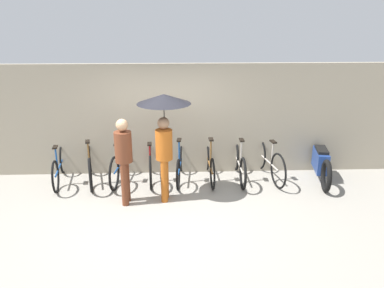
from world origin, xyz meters
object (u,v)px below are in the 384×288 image
at_px(parked_bicycle_0, 59,166).
at_px(parked_bicycle_1, 90,165).
at_px(parked_bicycle_2, 120,163).
at_px(parked_bicycle_3, 150,163).
at_px(parked_bicycle_6, 239,163).
at_px(parked_bicycle_4, 180,164).
at_px(parked_bicycle_5, 210,163).
at_px(parked_bicycle_7, 268,161).
at_px(motorcycle, 320,162).
at_px(pedestrian_center, 164,118).
at_px(pedestrian_leading, 124,155).

distance_m(parked_bicycle_0, parked_bicycle_1, 0.65).
height_order(parked_bicycle_2, parked_bicycle_3, parked_bicycle_3).
bearing_deg(parked_bicycle_6, parked_bicycle_4, 89.91).
relative_size(parked_bicycle_5, parked_bicycle_7, 0.94).
bearing_deg(parked_bicycle_3, motorcycle, -96.22).
distance_m(parked_bicycle_0, pedestrian_center, 2.76).
xyz_separation_m(parked_bicycle_2, pedestrian_leading, (0.25, -1.10, 0.60)).
distance_m(parked_bicycle_1, parked_bicycle_3, 1.30).
xyz_separation_m(parked_bicycle_3, parked_bicycle_7, (2.59, -0.03, 0.02)).
height_order(parked_bicycle_4, parked_bicycle_7, parked_bicycle_7).
bearing_deg(parked_bicycle_3, parked_bicycle_5, -95.84).
relative_size(parked_bicycle_0, parked_bicycle_6, 0.99).
bearing_deg(parked_bicycle_5, pedestrian_leading, 120.84).
bearing_deg(parked_bicycle_5, parked_bicycle_2, 87.71).
bearing_deg(parked_bicycle_6, parked_bicycle_5, 87.30).
bearing_deg(parked_bicycle_2, parked_bicycle_3, -82.17).
xyz_separation_m(parked_bicycle_3, pedestrian_center, (0.36, -0.92, 1.25)).
xyz_separation_m(parked_bicycle_2, pedestrian_center, (1.00, -0.90, 1.25)).
distance_m(parked_bicycle_4, parked_bicycle_6, 1.30).
bearing_deg(pedestrian_leading, parked_bicycle_3, 74.28).
bearing_deg(pedestrian_center, pedestrian_leading, -160.16).
height_order(parked_bicycle_2, pedestrian_center, pedestrian_center).
xyz_separation_m(parked_bicycle_4, pedestrian_leading, (-1.04, -1.06, 0.62)).
relative_size(parked_bicycle_5, motorcycle, 0.86).
distance_m(pedestrian_leading, pedestrian_center, 1.01).
bearing_deg(pedestrian_leading, parked_bicycle_2, 106.61).
height_order(parked_bicycle_4, motorcycle, parked_bicycle_4).
distance_m(parked_bicycle_3, parked_bicycle_4, 0.65).
distance_m(pedestrian_center, motorcycle, 3.68).
relative_size(parked_bicycle_4, parked_bicycle_5, 0.97).
distance_m(parked_bicycle_5, parked_bicycle_7, 1.30).
relative_size(parked_bicycle_7, pedestrian_leading, 1.09).
distance_m(pedestrian_leading, motorcycle, 4.28).
xyz_separation_m(parked_bicycle_0, parked_bicycle_2, (1.30, 0.06, 0.02)).
relative_size(parked_bicycle_7, motorcycle, 0.91).
bearing_deg(parked_bicycle_5, parked_bicycle_3, 86.57).
height_order(parked_bicycle_2, pedestrian_leading, pedestrian_leading).
height_order(parked_bicycle_1, parked_bicycle_4, parked_bicycle_4).
distance_m(parked_bicycle_0, parked_bicycle_2, 1.30).
xyz_separation_m(parked_bicycle_4, parked_bicycle_7, (1.94, 0.03, 0.04)).
bearing_deg(motorcycle, pedestrian_center, 113.23).
bearing_deg(pedestrian_leading, parked_bicycle_7, 23.74).
bearing_deg(pedestrian_center, parked_bicycle_4, 76.15).
distance_m(parked_bicycle_5, parked_bicycle_6, 0.65).
xyz_separation_m(parked_bicycle_1, parked_bicycle_7, (3.89, 0.03, 0.02)).
distance_m(parked_bicycle_2, parked_bicycle_5, 1.95).
relative_size(parked_bicycle_2, parked_bicycle_7, 0.96).
distance_m(parked_bicycle_7, pedestrian_center, 2.71).
xyz_separation_m(parked_bicycle_0, parked_bicycle_1, (0.65, 0.02, 0.01)).
height_order(parked_bicycle_7, motorcycle, parked_bicycle_7).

